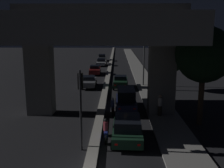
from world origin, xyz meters
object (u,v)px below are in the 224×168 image
Objects in this scene: street_lamp at (141,51)px; car_grey_fourth_oncoming at (102,57)px; car_dark_red_second_oncoming at (95,70)px; car_dark_green_lead at (127,129)px; car_dark_green_third at (121,82)px; pedestrian_on_sidewalk at (160,105)px; motorcycle_blue_filtering_near at (106,131)px; traffic_light_left_of_median at (81,96)px; motorcycle_black_filtering_mid at (113,107)px; car_dark_blue_second at (126,98)px; car_silver_third_oncoming at (101,62)px; car_grey_lead_oncoming at (89,81)px.

street_lamp is 1.85× the size of car_grey_fourth_oncoming.
car_dark_green_lead is at bearing 6.89° from car_dark_red_second_oncoming.
car_dark_green_third is at bearing -152.94° from street_lamp.
motorcycle_blue_filtering_near is at bearing -131.94° from pedestrian_on_sidewalk.
traffic_light_left_of_median reaches higher than car_dark_green_lead.
car_dark_blue_second is at bearing -40.47° from motorcycle_black_filtering_mid.
car_dark_green_third is 30.53m from car_grey_fourth_oncoming.
motorcycle_blue_filtering_near is at bearing 5.30° from car_silver_third_oncoming.
car_silver_third_oncoming is at bearing 0.55° from motorcycle_black_filtering_mid.
car_dark_blue_second is at bearing 70.94° from traffic_light_left_of_median.
car_dark_blue_second is 30.67m from car_silver_third_oncoming.
traffic_light_left_of_median is 1.12× the size of car_dark_blue_second.
car_dark_red_second_oncoming is 2.68× the size of motorcycle_black_filtering_mid.
traffic_light_left_of_median reaches higher than car_grey_fourth_oncoming.
car_grey_fourth_oncoming reaches higher than motorcycle_blue_filtering_near.
car_dark_blue_second is (0.16, 7.36, 0.15)m from car_dark_green_lead.
car_grey_fourth_oncoming is at bearing 9.79° from car_dark_green_third.
car_dark_green_lead is 5.74m from pedestrian_on_sidewalk.
car_silver_third_oncoming is at bearing 101.78° from pedestrian_on_sidewalk.
pedestrian_on_sidewalk is at bearing 16.07° from car_dark_red_second_oncoming.
car_grey_fourth_oncoming is (0.06, 29.74, 0.10)m from car_grey_lead_oncoming.
car_dark_green_lead is 27.14m from car_dark_red_second_oncoming.
traffic_light_left_of_median is at bearing 2.70° from car_grey_lead_oncoming.
car_dark_blue_second is at bearing -13.79° from motorcycle_blue_filtering_near.
car_dark_green_third is 11.75m from pedestrian_on_sidewalk.
traffic_light_left_of_median is 1.08× the size of car_silver_third_oncoming.
motorcycle_blue_filtering_near is at bearing 171.77° from motorcycle_black_filtering_mid.
car_dark_green_third is at bearing 81.56° from traffic_light_left_of_median.
motorcycle_black_filtering_mid is at bearing 2.42° from car_grey_fourth_oncoming.
traffic_light_left_of_median is 3.38m from motorcycle_blue_filtering_near.
street_lamp is 29.91m from car_grey_fourth_oncoming.
pedestrian_on_sidewalk reaches higher than motorcycle_blue_filtering_near.
car_dark_green_lead is at bearing -95.49° from motorcycle_blue_filtering_near.
car_grey_fourth_oncoming is (-4.06, 30.26, 0.02)m from car_dark_green_third.
pedestrian_on_sidewalk is (3.98, -0.75, 0.40)m from motorcycle_black_filtering_mid.
car_dark_green_third is 4.15m from car_grey_lead_oncoming.
car_silver_third_oncoming is 33.53m from pedestrian_on_sidewalk.
street_lamp is 4.74m from car_dark_green_third.
car_grey_lead_oncoming is 1.00× the size of car_silver_third_oncoming.
pedestrian_on_sidewalk is (7.27, -11.83, 0.29)m from car_grey_lead_oncoming.
street_lamp is 1.67× the size of car_dark_red_second_oncoming.
car_silver_third_oncoming is 1.12× the size of car_grey_fourth_oncoming.
car_grey_fourth_oncoming is 2.06× the size of motorcycle_blue_filtering_near.
car_dark_green_lead is at bearing 178.37° from car_dark_blue_second.
car_dark_blue_second is 1.08× the size of car_grey_fourth_oncoming.
car_dark_blue_second is 10.43m from car_grey_lead_oncoming.
car_dark_green_third reaches higher than car_grey_fourth_oncoming.
traffic_light_left_of_median is 2.49× the size of motorcycle_blue_filtering_near.
street_lamp is 3.82× the size of motorcycle_blue_filtering_near.
car_grey_lead_oncoming is (-4.34, 16.76, -0.10)m from car_dark_green_lead.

